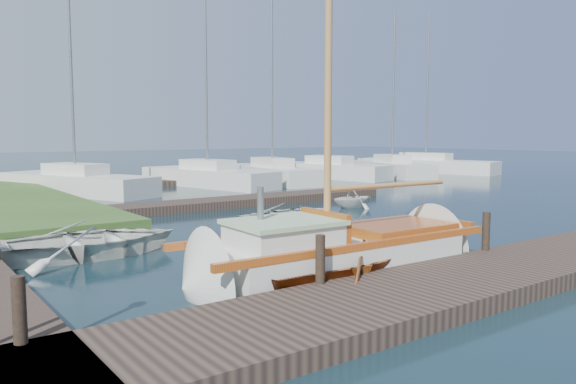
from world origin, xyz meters
TOP-DOWN VIEW (x-y plane):
  - ground at (0.00, 0.00)m, footprint 160.00×160.00m
  - near_dock at (0.00, -6.00)m, footprint 18.00×2.20m
  - far_dock at (2.00, 6.50)m, footprint 14.00×1.60m
  - pontoon at (10.00, 16.00)m, footprint 30.00×1.60m
  - mooring_post_0 at (-7.50, -5.00)m, footprint 0.16×0.16m
  - mooring_post_1 at (-3.00, -5.00)m, footprint 0.16×0.16m
  - mooring_post_2 at (1.50, -5.00)m, footprint 0.16×0.16m
  - sailboat at (-1.53, -3.87)m, footprint 7.21×2.22m
  - dinghy at (-1.70, -4.01)m, footprint 4.83×3.76m
  - tender_a at (-5.06, 0.73)m, footprint 4.30×3.22m
  - tender_c at (1.45, 1.82)m, footprint 3.44×2.55m
  - tender_d at (5.50, 3.40)m, footprint 1.87×1.64m
  - marina_boat_0 at (-1.51, 14.40)m, footprint 5.36×8.74m
  - marina_boat_2 at (5.19, 14.29)m, footprint 4.10×8.79m
  - marina_boat_3 at (9.30, 14.26)m, footprint 3.25×8.24m
  - marina_boat_5 at (13.90, 14.70)m, footprint 4.02×8.24m
  - marina_boat_6 at (18.39, 13.65)m, footprint 4.45×7.81m
  - marina_boat_7 at (22.98, 14.72)m, footprint 4.61×10.31m

SIDE VIEW (x-z plane):
  - ground at x=0.00m, z-range 0.00..0.00m
  - near_dock at x=0.00m, z-range 0.00..0.30m
  - far_dock at x=2.00m, z-range 0.00..0.30m
  - pontoon at x=10.00m, z-range 0.00..0.30m
  - tender_c at x=1.45m, z-range 0.00..0.68m
  - sailboat at x=-1.53m, z-range -4.57..5.26m
  - tender_a at x=-5.06m, z-range 0.00..0.85m
  - dinghy at x=-1.70m, z-range 0.00..0.92m
  - tender_d at x=5.50m, z-range 0.00..0.94m
  - marina_boat_0 at x=-1.51m, z-range -4.46..5.58m
  - marina_boat_7 at x=22.98m, z-range -5.02..6.15m
  - marina_boat_5 at x=13.90m, z-range -4.48..5.61m
  - marina_boat_6 at x=18.39m, z-range -4.72..5.87m
  - marina_boat_2 at x=5.19m, z-range -5.08..6.22m
  - marina_boat_3 at x=9.30m, z-range -5.27..6.43m
  - mooring_post_0 at x=-7.50m, z-range 0.30..1.10m
  - mooring_post_1 at x=-3.00m, z-range 0.30..1.10m
  - mooring_post_2 at x=1.50m, z-range 0.30..1.10m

